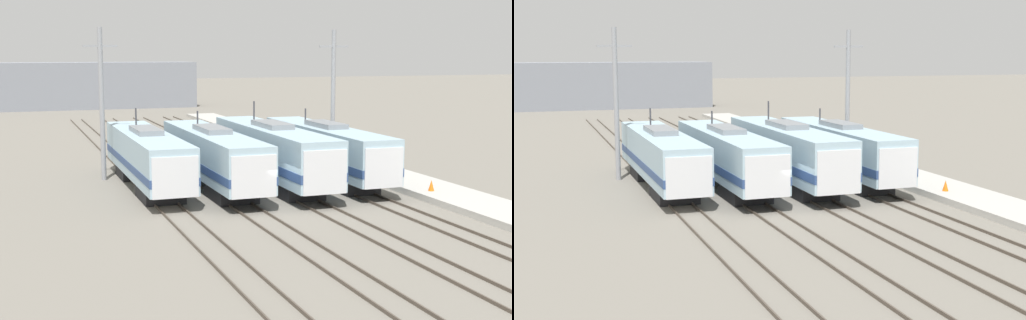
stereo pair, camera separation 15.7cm
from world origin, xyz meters
TOP-DOWN VIEW (x-y plane):
  - ground_plane at (0.00, 0.00)m, footprint 400.00×400.00m
  - rail_pair_far_left at (-6.31, 0.00)m, footprint 1.51×120.00m
  - rail_pair_center_left at (-2.10, 0.00)m, footprint 1.51×120.00m
  - rail_pair_center_right at (2.10, 0.00)m, footprint 1.51×120.00m
  - rail_pair_far_right at (6.31, 0.00)m, footprint 1.51×120.00m
  - locomotive_far_left at (-6.31, 8.62)m, footprint 2.97×17.40m
  - locomotive_center_left at (-2.10, 7.19)m, footprint 2.98×17.34m
  - locomotive_center_right at (2.10, 6.86)m, footprint 3.02×17.47m
  - locomotive_far_right at (6.31, 7.24)m, footprint 2.87×16.85m
  - catenary_tower_left at (-8.71, 13.06)m, footprint 2.43×0.35m
  - catenary_tower_right at (9.41, 13.06)m, footprint 2.43×0.35m
  - platform at (10.95, 0.00)m, footprint 4.00×120.00m
  - traffic_cone at (10.09, -0.12)m, footprint 0.39×0.39m
  - depot_building at (-5.84, 80.62)m, footprint 41.37×8.09m

SIDE VIEW (x-z plane):
  - ground_plane at x=0.00m, z-range 0.00..0.00m
  - rail_pair_far_left at x=-6.31m, z-range 0.00..0.15m
  - rail_pair_center_left at x=-2.10m, z-range 0.00..0.15m
  - rail_pair_center_right at x=2.10m, z-range 0.00..0.15m
  - rail_pair_far_right at x=6.31m, z-range 0.00..0.15m
  - platform at x=10.95m, z-range 0.00..0.42m
  - traffic_cone at x=10.09m, z-range 0.42..1.12m
  - locomotive_far_left at x=-6.31m, z-range -0.46..4.69m
  - locomotive_center_left at x=-2.10m, z-range -0.32..4.62m
  - locomotive_far_right at x=6.31m, z-range -0.28..4.62m
  - locomotive_center_right at x=2.10m, z-range -0.54..5.03m
  - depot_building at x=-5.84m, z-range 0.00..7.43m
  - catenary_tower_left at x=-8.71m, z-range 0.18..11.06m
  - catenary_tower_right at x=9.41m, z-range 0.18..11.06m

